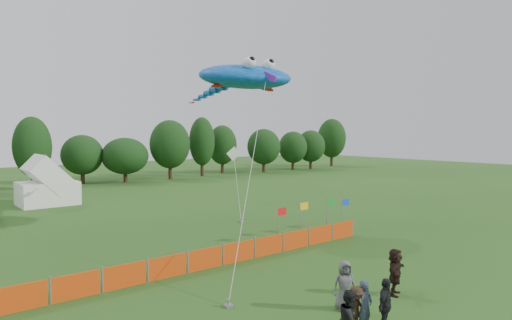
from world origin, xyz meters
TOP-DOWN VIEW (x-y plane):
  - ground at (0.00, 0.00)m, footprint 160.00×160.00m
  - treeline at (1.61, 44.93)m, footprint 104.57×8.78m
  - tent_right at (-2.59, 32.08)m, footprint 4.79×3.83m
  - barrier_fence at (-1.03, 7.34)m, footprint 19.90×0.06m
  - flag_row at (7.15, 8.94)m, footprint 6.73×0.50m
  - spectator_a at (-1.61, -1.65)m, footprint 0.67×0.49m
  - spectator_c at (-1.87, -1.49)m, footprint 0.98×0.57m
  - spectator_d at (-1.19, -2.13)m, footprint 1.14×0.76m
  - spectator_e at (-0.73, -0.04)m, footprint 1.06×0.93m
  - spectator_f at (2.03, -0.34)m, footprint 1.80×1.31m
  - stingray_kite at (4.65, 13.15)m, footprint 12.29×18.19m
  - small_kite_white at (10.38, 21.65)m, footprint 6.59×9.09m

SIDE VIEW (x-z plane):
  - ground at x=0.00m, z-range 0.00..0.00m
  - barrier_fence at x=-1.03m, z-range 0.00..1.00m
  - spectator_c at x=-1.87m, z-range 0.00..1.52m
  - spectator_a at x=-1.61m, z-range 0.00..1.69m
  - spectator_d at x=-1.19m, z-range 0.00..1.81m
  - spectator_e at x=-0.73m, z-range 0.00..1.83m
  - spectator_f at x=2.03m, z-range 0.00..1.88m
  - flag_row at x=7.15m, z-range 0.31..2.54m
  - tent_right at x=-2.59m, z-range 0.02..3.39m
  - small_kite_white at x=10.38m, z-range 0.81..5.92m
  - treeline at x=1.61m, z-range 0.00..8.36m
  - stingray_kite at x=4.65m, z-range 4.44..15.61m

